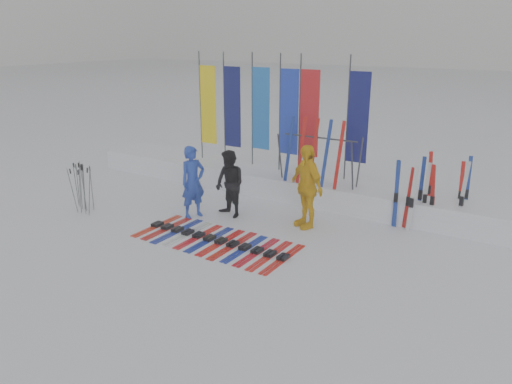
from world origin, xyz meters
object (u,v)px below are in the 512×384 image
Objects in this scene: person_yellow at (306,186)px; ski_rack at (319,153)px; person_black at (230,184)px; ski_row at (216,240)px; person_blue at (193,182)px.

ski_rack is at bearing 135.30° from person_yellow.
person_yellow is (1.87, 0.37, 0.15)m from person_black.
ski_row is at bearing -103.16° from ski_rack.
ski_row is 1.73× the size of ski_rack.
person_yellow is 0.95× the size of ski_rack.
ski_rack is at bearing -22.81° from person_blue.
ski_rack is at bearing 76.84° from ski_row.
person_black is at bearing 113.69° from ski_row.
person_yellow is at bearing 29.21° from person_black.
person_black is 2.47m from ski_rack.
person_blue is 0.86× the size of ski_rack.
person_yellow reaches higher than ski_rack.
person_black is 1.78m from ski_row.
ski_row is at bearing -93.97° from person_yellow.
ski_row is at bearing -106.30° from person_blue.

